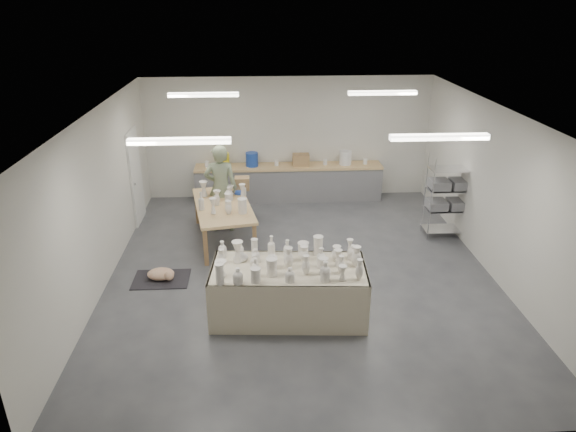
{
  "coord_description": "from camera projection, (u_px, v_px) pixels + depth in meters",
  "views": [
    {
      "loc": [
        -0.72,
        -8.37,
        4.77
      ],
      "look_at": [
        -0.22,
        0.2,
        1.05
      ],
      "focal_mm": 32.0,
      "sensor_mm": 36.0,
      "label": 1
    }
  ],
  "objects": [
    {
      "name": "rug",
      "position": [
        161.0,
        279.0,
        9.33
      ],
      "size": [
        1.0,
        0.7,
        0.02
      ],
      "primitive_type": "cube",
      "color": "black",
      "rests_on": "ground"
    },
    {
      "name": "cat",
      "position": [
        162.0,
        274.0,
        9.27
      ],
      "size": [
        0.55,
        0.45,
        0.21
      ],
      "rotation": [
        0.0,
        0.0,
        -0.25
      ],
      "color": "white",
      "rests_on": "rug"
    },
    {
      "name": "work_table",
      "position": [
        225.0,
        202.0,
        10.6
      ],
      "size": [
        1.45,
        2.32,
        1.18
      ],
      "rotation": [
        0.0,
        0.0,
        0.18
      ],
      "color": "tan",
      "rests_on": "ground"
    },
    {
      "name": "drying_table",
      "position": [
        289.0,
        289.0,
        8.15
      ],
      "size": [
        2.51,
        1.32,
        1.23
      ],
      "rotation": [
        0.0,
        0.0,
        -0.07
      ],
      "color": "olive",
      "rests_on": "ground"
    },
    {
      "name": "room",
      "position": [
        295.0,
        165.0,
        8.86
      ],
      "size": [
        8.0,
        8.02,
        3.0
      ],
      "color": "#424449",
      "rests_on": "ground"
    },
    {
      "name": "red_stool",
      "position": [
        223.0,
        212.0,
        11.46
      ],
      "size": [
        0.4,
        0.4,
        0.34
      ],
      "rotation": [
        0.0,
        0.0,
        0.11
      ],
      "color": "maroon",
      "rests_on": "ground"
    },
    {
      "name": "wire_shelf",
      "position": [
        448.0,
        195.0,
        10.7
      ],
      "size": [
        0.88,
        0.48,
        1.8
      ],
      "color": "silver",
      "rests_on": "ground"
    },
    {
      "name": "back_counter",
      "position": [
        288.0,
        181.0,
        12.78
      ],
      "size": [
        4.6,
        0.6,
        1.24
      ],
      "color": "tan",
      "rests_on": "ground"
    },
    {
      "name": "potter",
      "position": [
        221.0,
        188.0,
        10.95
      ],
      "size": [
        0.71,
        0.47,
        1.92
      ],
      "primitive_type": "imported",
      "rotation": [
        0.0,
        0.0,
        3.12
      ],
      "color": "gray",
      "rests_on": "ground"
    }
  ]
}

